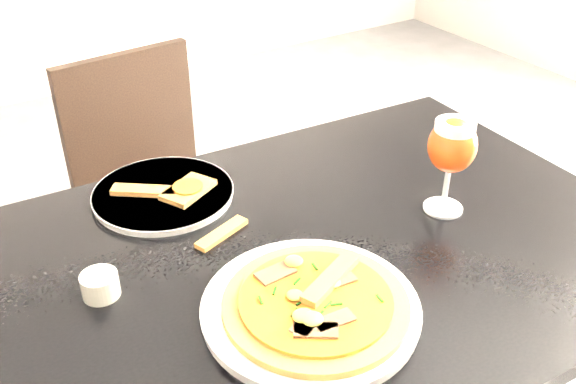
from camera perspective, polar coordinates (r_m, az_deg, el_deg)
dining_table at (r=1.15m, az=1.74°, el=-8.76°), size 1.23×0.85×0.75m
chair_far at (r=1.79m, az=-11.54°, el=-0.54°), size 0.43×0.43×0.84m
plate_main at (r=0.97m, az=2.01°, el=-10.35°), size 0.42×0.42×0.02m
pizza at (r=0.95m, az=2.50°, el=-9.78°), size 0.28×0.28×0.03m
plate_second at (r=1.25m, az=-11.02°, el=-0.17°), size 0.29×0.29×0.01m
crust_scraps at (r=1.23m, az=-10.14°, el=0.20°), size 0.19×0.14×0.01m
loose_crust at (r=1.13m, az=-5.90°, el=-3.66°), size 0.11×0.06×0.01m
sauce_cup at (r=1.03m, az=-16.37°, el=-7.87°), size 0.06×0.06×0.04m
beer_glass at (r=1.16m, az=14.40°, el=3.95°), size 0.09×0.09×0.18m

